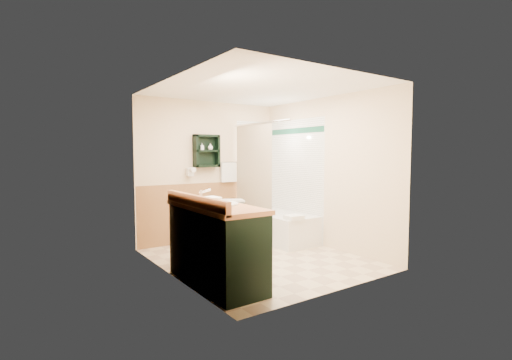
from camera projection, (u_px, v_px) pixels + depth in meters
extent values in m
plane|color=beige|center=(259.00, 259.00, 5.29)|extent=(3.00, 3.00, 0.00)
cube|color=beige|center=(209.00, 171.00, 6.46)|extent=(2.60, 0.04, 2.40)
cube|color=beige|center=(170.00, 179.00, 4.46)|extent=(0.04, 3.00, 2.40)
cube|color=beige|center=(326.00, 173.00, 5.96)|extent=(0.04, 3.00, 2.40)
cube|color=white|center=(259.00, 87.00, 5.12)|extent=(2.60, 3.00, 0.04)
cube|color=black|center=(207.00, 151.00, 6.28)|extent=(0.45, 0.15, 0.55)
cylinder|color=silver|center=(259.00, 123.00, 6.07)|extent=(0.03, 1.60, 0.03)
cube|color=black|center=(216.00, 245.00, 4.24)|extent=(0.59, 1.46, 0.92)
cube|color=white|center=(277.00, 226.00, 6.44)|extent=(0.72, 1.50, 0.48)
imported|color=white|center=(227.00, 220.00, 6.24)|extent=(0.65, 0.88, 0.76)
cube|color=white|center=(207.00, 199.00, 4.59)|extent=(0.29, 0.23, 0.04)
imported|color=black|center=(186.00, 192.00, 4.47)|extent=(0.17, 0.09, 0.24)
cube|color=white|center=(294.00, 217.00, 5.76)|extent=(0.26, 0.22, 0.07)
imported|color=white|center=(202.00, 148.00, 6.22)|extent=(0.06, 0.12, 0.05)
imported|color=white|center=(210.00, 147.00, 6.31)|extent=(0.11, 0.13, 0.09)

